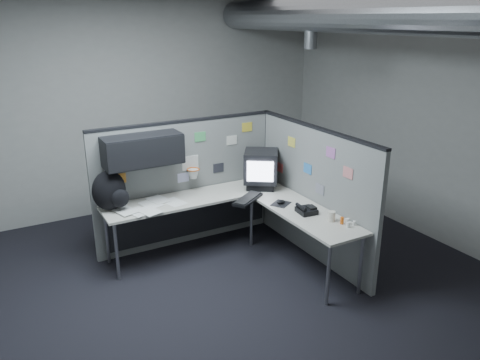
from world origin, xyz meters
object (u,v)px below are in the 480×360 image
keyboard (248,199)px  phone (306,210)px  backpack (110,191)px  monitor (261,169)px  desk (225,209)px

keyboard → phone: bearing=-47.7°
keyboard → phone: 0.75m
phone → backpack: (-1.89, 1.15, 0.19)m
monitor → phone: bearing=-101.5°
phone → backpack: bearing=164.5°
desk → phone: phone is taller
keyboard → backpack: 1.60m
monitor → keyboard: monitor is taller
monitor → keyboard: 0.57m
desk → phone: size_ratio=10.08×
desk → backpack: bearing=164.1°
keyboard → backpack: (-1.51, 0.51, 0.21)m
backpack → keyboard: bearing=-31.7°
keyboard → phone: (0.39, -0.65, 0.02)m
monitor → backpack: size_ratio=1.24×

